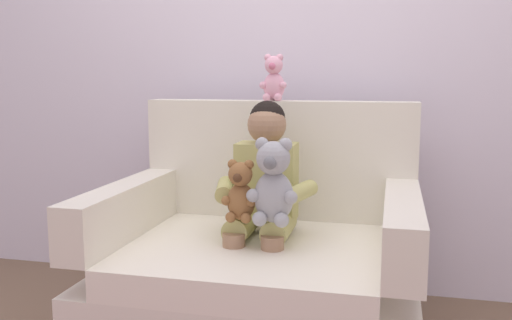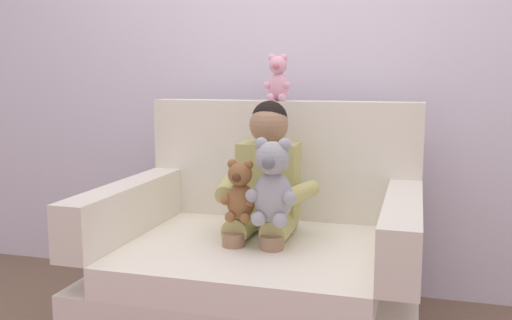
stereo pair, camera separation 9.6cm
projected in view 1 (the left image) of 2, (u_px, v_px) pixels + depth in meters
back_wall at (292, 44)px, 2.98m from camera, size 6.00×0.10×2.60m
armchair at (261, 268)px, 2.44m from camera, size 1.30×1.02×1.02m
seated_child at (264, 187)px, 2.43m from camera, size 0.45×0.39×0.82m
plush_grey at (273, 184)px, 2.21m from camera, size 0.20×0.17×0.34m
plush_brown at (241, 192)px, 2.26m from camera, size 0.15×0.12×0.25m
plush_pink_on_backrest at (274, 79)px, 2.70m from camera, size 0.13×0.11×0.22m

